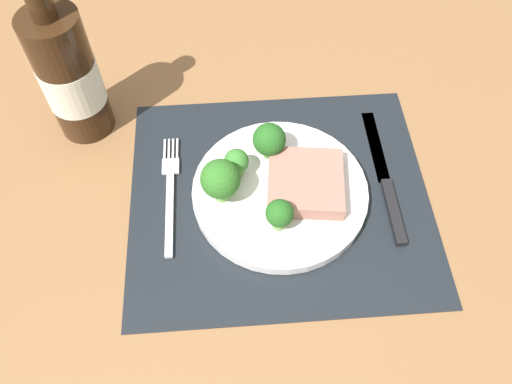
{
  "coord_description": "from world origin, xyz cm",
  "views": [
    {
      "loc": [
        -6.04,
        -38.34,
        59.95
      ],
      "look_at": [
        -3.26,
        -0.28,
        1.9
      ],
      "focal_mm": 36.5,
      "sensor_mm": 36.0,
      "label": 1
    }
  ],
  "objects": [
    {
      "name": "ground_plane",
      "position": [
        0.0,
        0.0,
        -1.5
      ],
      "size": [
        140.0,
        110.0,
        3.0
      ],
      "primitive_type": "cube",
      "color": "brown"
    },
    {
      "name": "placemat",
      "position": [
        0.0,
        0.0,
        0.15
      ],
      "size": [
        40.69,
        35.74,
        0.3
      ],
      "primitive_type": "cube",
      "color": "black",
      "rests_on": "ground_plane"
    },
    {
      "name": "plate",
      "position": [
        0.0,
        0.0,
        1.1
      ],
      "size": [
        23.7,
        23.7,
        1.6
      ],
      "primitive_type": "cylinder",
      "color": "white",
      "rests_on": "placemat"
    },
    {
      "name": "steak",
      "position": [
        3.33,
        0.36,
        3.06
      ],
      "size": [
        11.08,
        11.19,
        2.32
      ],
      "primitive_type": "cube",
      "rotation": [
        0.0,
        0.0,
        -0.12
      ],
      "color": "#9E6B5B",
      "rests_on": "plate"
    },
    {
      "name": "broccoli_front_edge",
      "position": [
        -5.64,
        3.0,
        4.44
      ],
      "size": [
        3.34,
        3.34,
        4.45
      ],
      "color": "#5B8942",
      "rests_on": "plate"
    },
    {
      "name": "broccoli_near_fork",
      "position": [
        -7.81,
        -0.69,
        5.87
      ],
      "size": [
        5.18,
        5.18,
        6.72
      ],
      "color": "#6B994C",
      "rests_on": "plate"
    },
    {
      "name": "broccoli_back_left",
      "position": [
        -0.72,
        -5.59,
        4.69
      ],
      "size": [
        3.59,
        3.59,
        4.79
      ],
      "color": "#6B994C",
      "rests_on": "plate"
    },
    {
      "name": "broccoli_near_steak",
      "position": [
        -1.03,
        5.83,
        5.19
      ],
      "size": [
        4.55,
        4.55,
        5.67
      ],
      "color": "#5B8942",
      "rests_on": "plate"
    },
    {
      "name": "fork",
      "position": [
        -14.93,
        1.42,
        0.55
      ],
      "size": [
        2.4,
        19.2,
        0.5
      ],
      "rotation": [
        0.0,
        0.0,
        0.02
      ],
      "color": "silver",
      "rests_on": "placemat"
    },
    {
      "name": "knife",
      "position": [
        14.86,
        0.53,
        0.6
      ],
      "size": [
        1.8,
        23.0,
        0.8
      ],
      "rotation": [
        0.0,
        0.0,
        -0.03
      ],
      "color": "black",
      "rests_on": "placemat"
    },
    {
      "name": "wine_bottle",
      "position": [
        -27.47,
        15.09,
        10.07
      ],
      "size": [
        8.05,
        8.05,
        27.31
      ],
      "color": "#331E0F",
      "rests_on": "ground_plane"
    }
  ]
}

